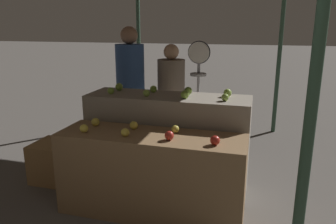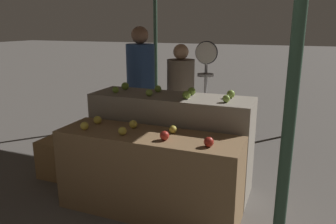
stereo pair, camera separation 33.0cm
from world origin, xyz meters
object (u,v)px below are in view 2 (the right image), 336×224
object	(u,v)px
produce_scale	(206,78)
person_vendor_at_scale	(181,94)
wooden_crate_side	(63,157)
person_customer_left	(141,82)

from	to	relation	value
produce_scale	person_vendor_at_scale	distance (m)	0.61
produce_scale	wooden_crate_side	size ratio (longest dim) A/B	3.49
person_customer_left	person_vendor_at_scale	bearing A→B (deg)	-143.69
wooden_crate_side	person_vendor_at_scale	bearing A→B (deg)	45.55
produce_scale	person_customer_left	xyz separation A→B (m)	(-1.01, 0.24, -0.15)
produce_scale	person_vendor_at_scale	size ratio (longest dim) A/B	1.04
produce_scale	wooden_crate_side	bearing A→B (deg)	-151.82
person_vendor_at_scale	wooden_crate_side	xyz separation A→B (m)	(-1.13, -1.15, -0.67)
wooden_crate_side	person_customer_left	bearing A→B (deg)	62.59
person_vendor_at_scale	wooden_crate_side	bearing A→B (deg)	41.52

